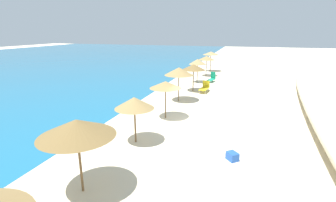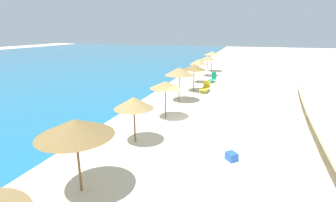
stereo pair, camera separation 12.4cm
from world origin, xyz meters
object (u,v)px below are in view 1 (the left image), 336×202
lounge_chair_0 (205,87)px  cooler_box (232,156)px  lounge_chair_1 (212,78)px  beach_umbrella_7 (194,67)px  beach_umbrella_8 (198,62)px  beach_umbrella_6 (179,71)px  beach_umbrella_9 (207,58)px  beach_umbrella_10 (211,53)px  beach_umbrella_4 (134,103)px  beach_umbrella_3 (77,128)px  beach_umbrella_5 (165,85)px

lounge_chair_0 → cooler_box: bearing=109.8°
lounge_chair_1 → beach_umbrella_7: bearing=88.6°
beach_umbrella_7 → beach_umbrella_8: size_ratio=0.99×
beach_umbrella_6 → cooler_box: size_ratio=5.63×
lounge_chair_1 → beach_umbrella_9: bearing=-60.4°
beach_umbrella_9 → lounge_chair_0: 9.09m
beach_umbrella_10 → cooler_box: size_ratio=5.59×
beach_umbrella_8 → beach_umbrella_10: bearing=-1.5°
beach_umbrella_4 → cooler_box: beach_umbrella_4 is taller
beach_umbrella_4 → beach_umbrella_6: (8.46, -0.05, 0.34)m
beach_umbrella_9 → lounge_chair_0: (-8.80, -1.30, -1.86)m
beach_umbrella_3 → beach_umbrella_4: size_ratio=1.14×
beach_umbrella_4 → beach_umbrella_6: size_ratio=0.87×
lounge_chair_1 → cooler_box: size_ratio=3.12×
beach_umbrella_8 → beach_umbrella_7: bearing=-174.1°
beach_umbrella_3 → beach_umbrella_8: (21.05, -0.11, -0.14)m
beach_umbrella_6 → beach_umbrella_7: size_ratio=1.08×
beach_umbrella_7 → cooler_box: (-12.80, -4.56, -2.14)m
beach_umbrella_5 → lounge_chair_0: 8.48m
beach_umbrella_6 → beach_umbrella_9: bearing=-1.1°
lounge_chair_0 → beach_umbrella_4: bearing=87.3°
beach_umbrella_10 → beach_umbrella_3: bearing=179.4°
beach_umbrella_10 → lounge_chair_1: size_ratio=1.79×
beach_umbrella_9 → lounge_chair_0: bearing=-171.6°
beach_umbrella_6 → cooler_box: (-8.94, -4.96, -2.30)m
beach_umbrella_7 → lounge_chair_0: bearing=-92.6°
beach_umbrella_7 → lounge_chair_0: 2.20m
beach_umbrella_5 → lounge_chair_1: beach_umbrella_5 is taller
beach_umbrella_4 → lounge_chair_0: 12.49m
beach_umbrella_6 → lounge_chair_0: beach_umbrella_6 is taller
beach_umbrella_9 → cooler_box: 22.16m
beach_umbrella_7 → beach_umbrella_8: beach_umbrella_8 is taller
beach_umbrella_5 → beach_umbrella_7: 8.24m
beach_umbrella_5 → beach_umbrella_8: beach_umbrella_8 is taller
beach_umbrella_3 → cooler_box: (4.01, -5.10, -2.29)m
beach_umbrella_5 → beach_umbrella_6: bearing=3.6°
beach_umbrella_7 → beach_umbrella_10: 12.80m
beach_umbrella_9 → lounge_chair_0: size_ratio=1.53×
beach_umbrella_3 → beach_umbrella_9: 25.56m
beach_umbrella_8 → cooler_box: 17.89m
lounge_chair_0 → lounge_chair_1: lounge_chair_1 is taller
beach_umbrella_8 → cooler_box: size_ratio=5.27×
cooler_box → beach_umbrella_6: bearing=29.0°
beach_umbrella_5 → beach_umbrella_8: 12.48m
beach_umbrella_10 → cooler_box: beach_umbrella_10 is taller
beach_umbrella_7 → beach_umbrella_6: bearing=174.1°
beach_umbrella_10 → lounge_chair_1: bearing=-170.4°
beach_umbrella_6 → lounge_chair_1: size_ratio=1.80×
beach_umbrella_3 → beach_umbrella_10: 29.60m
beach_umbrella_5 → beach_umbrella_8: bearing=1.4°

